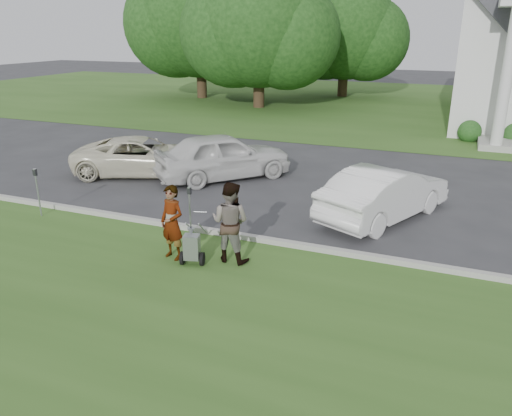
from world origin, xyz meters
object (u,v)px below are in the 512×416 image
Objects in this scene: tree_far at (199,21)px; person_left at (172,223)px; parking_meter_near at (190,206)px; car_a at (142,156)px; striping_cart at (192,248)px; car_d at (385,193)px; tree_left at (259,29)px; person_right at (230,223)px; tree_back at (345,34)px; parking_meter_far at (37,187)px; car_b at (223,156)px.

tree_far is 6.53× the size of person_left.
tree_far is 28.33m from parking_meter_near.
car_a is at bearing 143.57° from person_left.
striping_cart is 5.94m from car_d.
person_left is (7.10, -23.08, -4.22)m from tree_left.
person_left reaches higher than parking_meter_near.
person_left is 0.39× the size of car_d.
tree_left is at bearing 107.42° from parking_meter_near.
tree_far is at bearing 0.20° from car_a.
car_a reaches higher than parking_meter_near.
tree_left reaches higher than car_d.
person_right is (14.40, -25.68, -4.74)m from tree_far.
tree_left reaches higher than person_right.
tree_far is 1.21× the size of tree_back.
tree_far is 2.35× the size of car_a.
tree_left is at bearing 121.14° from person_left.
person_right reaches higher than person_left.
tree_left is 22.10m from car_d.
car_a is (8.28, -20.24, -5.00)m from tree_far.
parking_meter_far is (8.06, -25.10, -4.80)m from tree_far.
tree_left is 22.59m from parking_meter_far.
parking_meter_near is (6.84, -21.78, -4.25)m from tree_left.
tree_left is 2.14× the size of car_a.
tree_left is 2.32× the size of car_d.
person_left is (-0.58, 0.14, 0.46)m from striping_cart.
tree_back is at bearing 95.44° from parking_meter_near.
car_d is (2.88, 4.18, -0.20)m from person_right.
parking_meter_far is (-5.04, 0.99, 0.01)m from person_left.
tree_left is 24.52m from person_left.
striping_cart is at bearing -83.29° from tree_back.
car_d reaches higher than parking_meter_far.
car_b is (3.00, 0.66, 0.15)m from car_a.
tree_back reaches higher than striping_cart.
parking_meter_far is 9.90m from car_d.
person_left is 6.76m from car_b.
tree_far is 29.58m from person_left.
parking_meter_near is at bearing 104.77° from striping_cart.
car_a is (-1.73, -25.24, -4.04)m from tree_back.
tree_back is 30.40m from parking_meter_far.
striping_cart is (7.68, -23.22, -4.68)m from tree_left.
person_right is 8.20m from car_a.
striping_cart is at bearing -59.75° from parking_meter_near.
striping_cart is 1.04m from person_right.
parking_meter_far is (-5.62, 1.13, 0.47)m from striping_cart.
car_a is at bearing -39.68° from person_right.
striping_cart is 1.72m from parking_meter_near.
person_left reaches higher than car_a.
parking_meter_near is at bearing -28.02° from person_right.
person_left reaches higher than car_d.
striping_cart is 0.64× the size of person_left.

